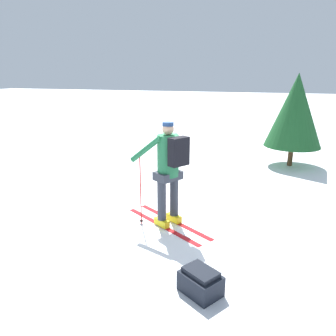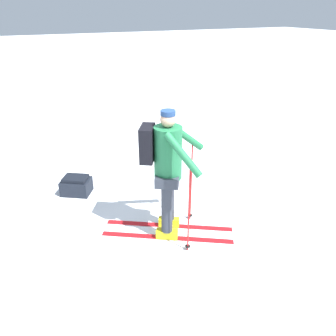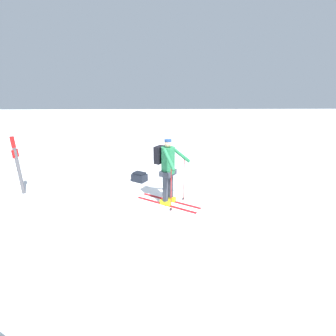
% 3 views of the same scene
% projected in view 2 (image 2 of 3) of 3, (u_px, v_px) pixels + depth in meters
% --- Properties ---
extents(ground_plane, '(80.00, 80.00, 0.00)m').
position_uv_depth(ground_plane, '(190.00, 250.00, 4.36)').
color(ground_plane, white).
extents(skier, '(1.29, 1.77, 1.80)m').
position_uv_depth(skier, '(166.00, 166.00, 4.25)').
color(skier, red).
rests_on(skier, ground_plane).
extents(dropped_backpack, '(0.55, 0.59, 0.32)m').
position_uv_depth(dropped_backpack, '(76.00, 185.00, 5.63)').
color(dropped_backpack, black).
rests_on(dropped_backpack, ground_plane).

